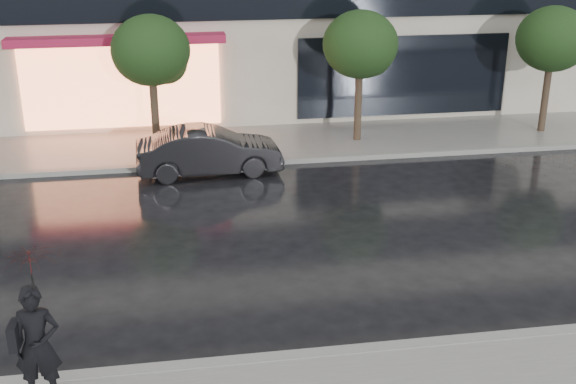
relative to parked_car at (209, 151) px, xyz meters
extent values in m
plane|color=black|center=(1.59, -7.96, -0.63)|extent=(120.00, 120.00, 0.00)
cube|color=slate|center=(1.59, 2.29, -0.57)|extent=(60.00, 3.50, 0.12)
cube|color=gray|center=(1.59, -8.96, -0.56)|extent=(60.00, 0.25, 0.14)
cube|color=gray|center=(1.59, 0.54, -0.56)|extent=(60.00, 0.25, 0.14)
cube|color=#FF8C59|center=(-2.41, 3.96, 0.97)|extent=(6.00, 0.10, 2.60)
cube|color=#9E183D|center=(-2.41, 3.63, 2.42)|extent=(6.40, 0.70, 0.25)
cube|color=black|center=(6.59, 3.98, 0.97)|extent=(7.00, 0.10, 2.60)
cylinder|color=#33261C|center=(-1.41, 2.04, 0.47)|extent=(0.22, 0.22, 2.20)
ellipsoid|color=#153314|center=(-1.41, 2.04, 2.37)|extent=(2.20, 2.20, 1.98)
sphere|color=#153314|center=(-1.01, 2.24, 1.97)|extent=(1.20, 1.20, 1.20)
cylinder|color=#33261C|center=(4.59, 2.04, 0.47)|extent=(0.22, 0.22, 2.20)
ellipsoid|color=#153314|center=(4.59, 2.04, 2.37)|extent=(2.20, 2.20, 1.98)
sphere|color=#153314|center=(4.99, 2.24, 1.97)|extent=(1.20, 1.20, 1.20)
cylinder|color=#33261C|center=(10.59, 2.04, 0.47)|extent=(0.22, 0.22, 2.20)
ellipsoid|color=#153314|center=(10.59, 2.04, 2.37)|extent=(2.20, 2.20, 1.98)
sphere|color=#153314|center=(10.99, 2.24, 1.97)|extent=(1.20, 1.20, 1.20)
imported|color=black|center=(0.00, 0.00, 0.00)|extent=(3.91, 1.52, 1.27)
imported|color=black|center=(-2.91, -9.46, 0.38)|extent=(0.67, 0.46, 1.78)
imported|color=#3A0C0A|center=(-2.85, -9.47, 1.46)|extent=(0.85, 0.87, 0.75)
cylinder|color=black|center=(-2.85, -9.47, 1.03)|extent=(0.02, 0.02, 0.89)
cube|color=black|center=(-3.17, -9.51, 0.59)|extent=(0.13, 0.34, 0.38)
camera|label=1|loc=(-0.84, -18.41, 5.96)|focal=45.00mm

